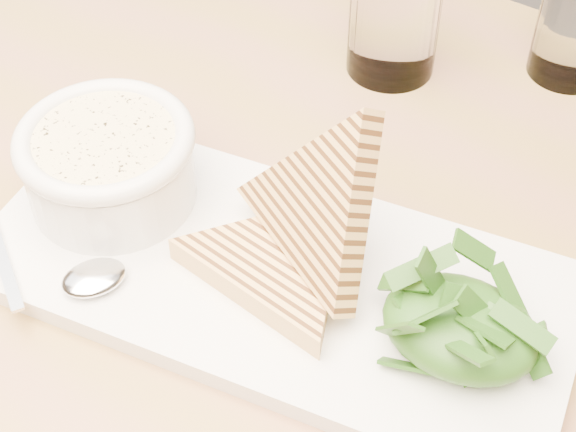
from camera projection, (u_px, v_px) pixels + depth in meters
The scene contains 13 objects.
table_top at pixel (185, 231), 0.67m from camera, with size 1.21×0.80×0.04m, color #9A6A49.
table_leg_bl at pixel (24, 121), 1.34m from camera, with size 0.06×0.06×0.71m, color #9A6A49.
platter at pixel (274, 277), 0.61m from camera, with size 0.41×0.18×0.02m, color white.
soup_bowl at pixel (110, 171), 0.63m from camera, with size 0.12×0.12×0.05m, color white.
soup at pixel (104, 141), 0.61m from camera, with size 0.10×0.10×0.01m, color beige.
bowl_rim at pixel (104, 139), 0.61m from camera, with size 0.13×0.13×0.01m, color white.
sandwich_flat at pixel (279, 264), 0.59m from camera, with size 0.15×0.15×0.02m, color tan, non-canonical shape.
sandwich_lean at pixel (318, 206), 0.57m from camera, with size 0.15×0.15×0.08m, color tan, non-canonical shape.
salad_base at pixel (460, 328), 0.54m from camera, with size 0.10×0.08×0.04m, color #184213.
arugula_pile at pixel (462, 320), 0.54m from camera, with size 0.11×0.10×0.05m, color #336018, non-canonical shape.
spoon_bowl at pixel (94, 278), 0.59m from camera, with size 0.03×0.04×0.01m, color silver.
spoon_handle at pixel (0, 253), 0.60m from camera, with size 0.11×0.01×0.00m, color silver.
glass_near at pixel (395, 10), 0.74m from camera, with size 0.08×0.08×0.12m, color white.
Camera 1 is at (0.43, -0.35, 1.23)m, focal length 55.00 mm.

